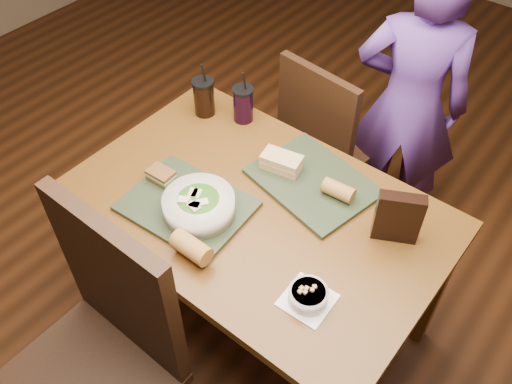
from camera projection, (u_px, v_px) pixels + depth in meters
ground at (256, 317)px, 2.43m from camera, size 6.00×6.00×0.00m
dining_table at (256, 223)px, 1.95m from camera, size 1.30×0.85×0.75m
chair_near at (102, 348)px, 1.66m from camera, size 0.48×0.48×1.11m
chair_far at (325, 138)px, 2.49m from camera, size 0.45×0.45×0.93m
diner at (408, 106)px, 2.36m from camera, size 0.59×0.49×1.39m
tray_near at (187, 206)px, 1.88m from camera, size 0.44×0.35×0.02m
tray_far at (313, 182)px, 1.95m from camera, size 0.48×0.40×0.02m
salad_bowl at (199, 205)px, 1.81m from camera, size 0.24×0.24×0.08m
soup_bowl at (308, 295)px, 1.60m from camera, size 0.15×0.15×0.06m
sandwich_near at (161, 176)px, 1.93m from camera, size 0.10×0.07×0.04m
sandwich_far at (282, 162)px, 1.97m from camera, size 0.16×0.11×0.06m
baguette_near at (191, 247)px, 1.70m from camera, size 0.13×0.07×0.07m
baguette_far at (338, 190)px, 1.87m from camera, size 0.12×0.07×0.06m
cup_cola at (204, 97)px, 2.19m from camera, size 0.09×0.09×0.24m
cup_berry at (243, 104)px, 2.16m from camera, size 0.09×0.09×0.23m
chip_bag at (398, 218)px, 1.72m from camera, size 0.15×0.11×0.19m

